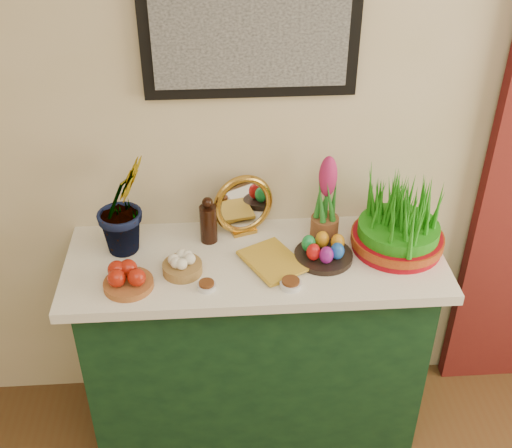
{
  "coord_description": "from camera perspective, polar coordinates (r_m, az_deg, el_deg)",
  "views": [
    {
      "loc": [
        -0.23,
        0.11,
        2.32
      ],
      "look_at": [
        -0.1,
        1.95,
        1.07
      ],
      "focal_mm": 45.0,
      "sensor_mm": 36.0,
      "label": 1
    }
  ],
  "objects": [
    {
      "name": "garlic_basket",
      "position": [
        2.3,
        -6.58,
        -3.64
      ],
      "size": [
        0.16,
        0.16,
        0.08
      ],
      "color": "olive",
      "rests_on": "tablecloth"
    },
    {
      "name": "apple_bowl",
      "position": [
        2.26,
        -11.33,
        -4.78
      ],
      "size": [
        0.2,
        0.2,
        0.09
      ],
      "color": "brown",
      "rests_on": "tablecloth"
    },
    {
      "name": "tablecloth",
      "position": [
        2.39,
        -0.08,
        -3.3
      ],
      "size": [
        1.4,
        0.55,
        0.04
      ],
      "primitive_type": "cube",
      "color": "white",
      "rests_on": "sideboard"
    },
    {
      "name": "book",
      "position": [
        2.3,
        -0.34,
        -3.98
      ],
      "size": [
        0.25,
        0.28,
        0.03
      ],
      "primitive_type": "imported",
      "rotation": [
        0.0,
        0.0,
        0.49
      ],
      "color": "gold",
      "rests_on": "tablecloth"
    },
    {
      "name": "sideboard",
      "position": [
        2.68,
        -0.07,
        -10.87
      ],
      "size": [
        1.3,
        0.45,
        0.85
      ],
      "primitive_type": "cube",
      "color": "#163D1D",
      "rests_on": "ground"
    },
    {
      "name": "spice_dish_right",
      "position": [
        2.24,
        3.1,
        -5.31
      ],
      "size": [
        0.08,
        0.08,
        0.03
      ],
      "color": "silver",
      "rests_on": "tablecloth"
    },
    {
      "name": "mirror",
      "position": [
        2.45,
        -1.13,
        1.66
      ],
      "size": [
        0.25,
        0.13,
        0.24
      ],
      "color": "#B98A34",
      "rests_on": "tablecloth"
    },
    {
      "name": "egg_plate",
      "position": [
        2.36,
        6.05,
        -2.44
      ],
      "size": [
        0.28,
        0.28,
        0.09
      ],
      "color": "black",
      "rests_on": "tablecloth"
    },
    {
      "name": "hyacinth_pink",
      "position": [
        2.41,
        6.26,
        1.94
      ],
      "size": [
        0.11,
        0.11,
        0.35
      ],
      "color": "brown",
      "rests_on": "tablecloth"
    },
    {
      "name": "spice_dish_left",
      "position": [
        2.23,
        -4.41,
        -5.47
      ],
      "size": [
        0.07,
        0.07,
        0.03
      ],
      "color": "silver",
      "rests_on": "tablecloth"
    },
    {
      "name": "vinegar_cruet",
      "position": [
        2.42,
        -4.26,
        0.19
      ],
      "size": [
        0.07,
        0.07,
        0.19
      ],
      "color": "black",
      "rests_on": "tablecloth"
    },
    {
      "name": "wheatgrass_sabzeh",
      "position": [
        2.41,
        12.67,
        0.36
      ],
      "size": [
        0.35,
        0.35,
        0.28
      ],
      "color": "#970511",
      "rests_on": "tablecloth"
    },
    {
      "name": "hyacinth_green",
      "position": [
        2.34,
        -11.89,
        2.95
      ],
      "size": [
        0.33,
        0.33,
        0.5
      ],
      "primitive_type": "imported",
      "rotation": [
        0.0,
        0.0,
        0.77
      ],
      "color": "#278028",
      "rests_on": "tablecloth"
    }
  ]
}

